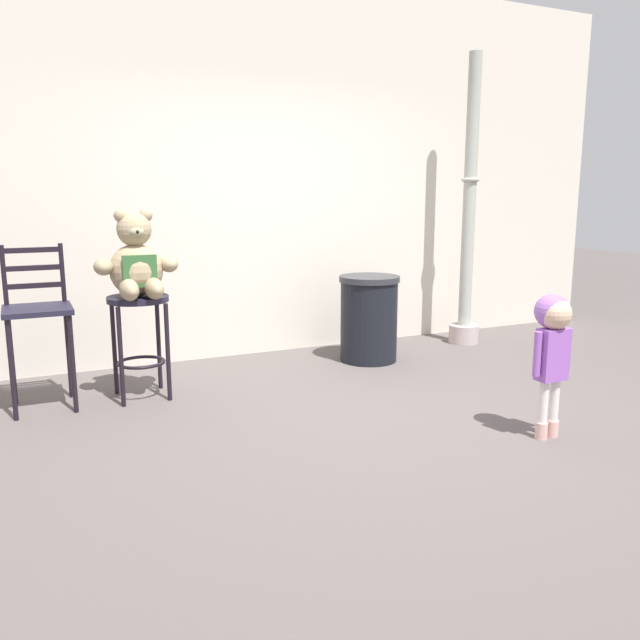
{
  "coord_description": "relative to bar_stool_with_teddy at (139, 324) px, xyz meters",
  "views": [
    {
      "loc": [
        -2.0,
        -3.46,
        1.45
      ],
      "look_at": [
        -0.21,
        0.33,
        0.63
      ],
      "focal_mm": 36.15,
      "sensor_mm": 36.0,
      "label": 1
    }
  ],
  "objects": [
    {
      "name": "ground_plane",
      "position": [
        1.25,
        -1.16,
        -0.54
      ],
      "size": [
        24.0,
        24.0,
        0.0
      ],
      "primitive_type": "plane",
      "color": "#574F4D"
    },
    {
      "name": "building_wall",
      "position": [
        1.25,
        1.05,
        1.14
      ],
      "size": [
        7.73,
        0.3,
        3.37
      ],
      "primitive_type": "cube",
      "color": "beige",
      "rests_on": "ground_plane"
    },
    {
      "name": "bar_stool_with_teddy",
      "position": [
        0.0,
        0.0,
        0.0
      ],
      "size": [
        0.43,
        0.43,
        0.74
      ],
      "color": "#1F1C2D",
      "rests_on": "ground_plane"
    },
    {
      "name": "teddy_bear",
      "position": [
        -0.0,
        -0.03,
        0.43
      ],
      "size": [
        0.57,
        0.51,
        0.61
      ],
      "color": "tan",
      "rests_on": "bar_stool_with_teddy"
    },
    {
      "name": "child_walking",
      "position": [
        2.07,
        -1.85,
        0.1
      ],
      "size": [
        0.28,
        0.22,
        0.88
      ],
      "rotation": [
        0.0,
        0.0,
        3.0
      ],
      "color": "beige",
      "rests_on": "ground_plane"
    },
    {
      "name": "trash_bin",
      "position": [
        2.0,
        0.22,
        -0.16
      ],
      "size": [
        0.53,
        0.53,
        0.75
      ],
      "color": "black",
      "rests_on": "ground_plane"
    },
    {
      "name": "lamppost",
      "position": [
        3.2,
        0.42,
        0.54
      ],
      "size": [
        0.29,
        0.29,
        2.73
      ],
      "color": "#B7A3A2",
      "rests_on": "ground_plane"
    },
    {
      "name": "bar_chair_empty",
      "position": [
        -0.66,
        0.06,
        0.1
      ],
      "size": [
        0.44,
        0.44,
        1.12
      ],
      "color": "#1F1C2D",
      "rests_on": "ground_plane"
    }
  ]
}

